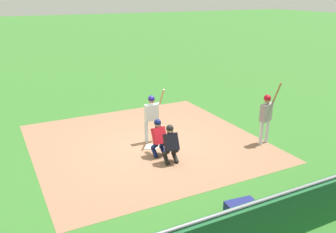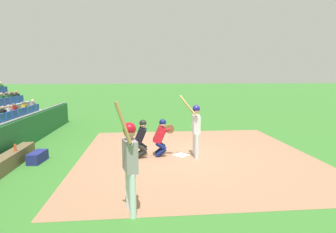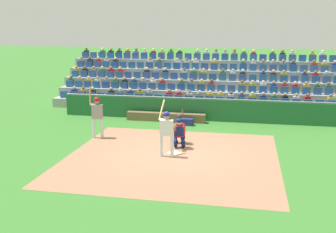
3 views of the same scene
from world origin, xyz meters
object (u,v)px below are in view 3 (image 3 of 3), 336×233
at_px(water_bottle_on_bench, 182,112).
at_px(equipment_duffel_bag, 186,122).
at_px(catcher_crouching, 179,131).
at_px(batter_at_plate, 166,129).
at_px(home_plate_marker, 174,153).
at_px(home_plate_umpire, 179,127).
at_px(dugout_bench, 166,117).
at_px(on_deck_batter, 97,112).

height_order(water_bottle_on_bench, equipment_duffel_bag, water_bottle_on_bench).
bearing_deg(catcher_crouching, batter_at_plate, 75.88).
relative_size(batter_at_plate, water_bottle_on_bench, 9.34).
relative_size(home_plate_marker, water_bottle_on_bench, 1.95).
bearing_deg(catcher_crouching, water_bottle_on_bench, -82.55).
xyz_separation_m(home_plate_umpire, dugout_bench, (1.38, -3.90, -0.48)).
distance_m(home_plate_marker, on_deck_batter, 4.21).
bearing_deg(home_plate_marker, home_plate_umpire, -88.42).
xyz_separation_m(batter_at_plate, dugout_bench, (1.20, -5.71, -0.88)).
distance_m(batter_at_plate, catcher_crouching, 1.23).
bearing_deg(equipment_duffel_bag, home_plate_umpire, 100.48).
relative_size(home_plate_umpire, equipment_duffel_bag, 1.69).
bearing_deg(on_deck_batter, catcher_crouching, 167.26).
height_order(batter_at_plate, dugout_bench, batter_at_plate).
xyz_separation_m(home_plate_marker, dugout_bench, (1.42, -5.26, 0.20)).
distance_m(dugout_bench, water_bottle_on_bench, 0.96).
bearing_deg(water_bottle_on_bench, home_plate_umpire, 97.33).
distance_m(dugout_bench, equipment_duffel_bag, 1.31).
distance_m(catcher_crouching, water_bottle_on_bench, 4.53).
bearing_deg(batter_at_plate, on_deck_batter, -29.47).
relative_size(water_bottle_on_bench, equipment_duffel_bag, 0.30).
bearing_deg(home_plate_umpire, water_bottle_on_bench, -82.67).
xyz_separation_m(home_plate_umpire, on_deck_batter, (3.71, -0.19, 0.45)).
height_order(home_plate_marker, home_plate_umpire, home_plate_umpire).
xyz_separation_m(dugout_bench, water_bottle_on_bench, (-0.89, 0.09, 0.33)).
xyz_separation_m(home_plate_marker, on_deck_batter, (3.75, -1.55, 1.14)).
bearing_deg(dugout_bench, on_deck_batter, 57.94).
distance_m(home_plate_marker, dugout_bench, 5.46).
bearing_deg(dugout_bench, home_plate_marker, 105.12).
bearing_deg(equipment_duffel_bag, on_deck_batter, 47.98).
height_order(batter_at_plate, equipment_duffel_bag, batter_at_plate).
bearing_deg(on_deck_batter, home_plate_umpire, 177.12).
distance_m(home_plate_marker, batter_at_plate, 1.19).
relative_size(batter_at_plate, catcher_crouching, 1.64).
bearing_deg(water_bottle_on_bench, catcher_crouching, 97.45).
distance_m(home_plate_marker, equipment_duffel_bag, 4.65).
distance_m(home_plate_umpire, on_deck_batter, 3.74).
xyz_separation_m(batter_at_plate, home_plate_umpire, (-0.19, -1.80, -0.39)).
bearing_deg(equipment_duffel_bag, water_bottle_on_bench, -58.25).
distance_m(home_plate_marker, water_bottle_on_bench, 5.22).
height_order(home_plate_umpire, equipment_duffel_bag, home_plate_umpire).
bearing_deg(on_deck_batter, equipment_duffel_bag, -138.37).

